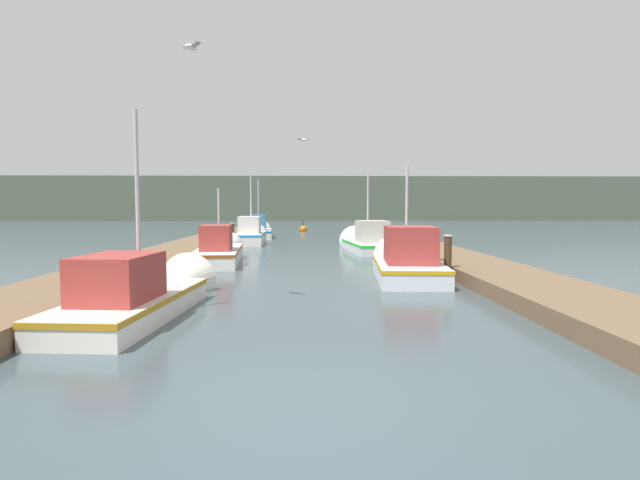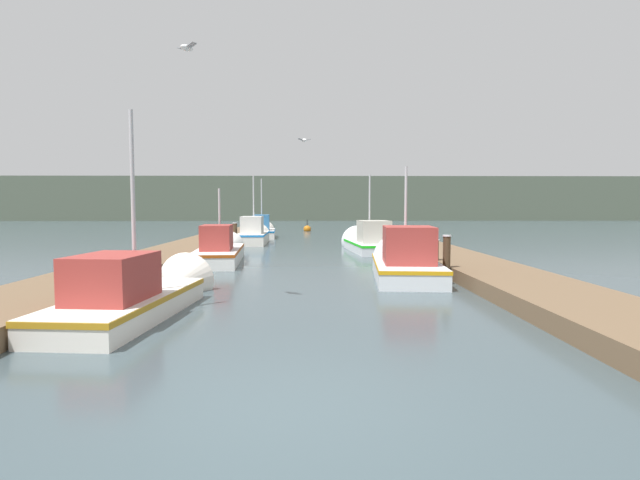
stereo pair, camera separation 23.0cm
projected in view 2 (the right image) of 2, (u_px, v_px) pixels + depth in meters
The scene contains 17 objects.
ground_plane at pixel (287, 410), 5.20m from camera, with size 200.00×200.00×0.00m.
dock_left at pixel (177, 252), 21.05m from camera, with size 2.36×40.00×0.38m.
dock_right at pixel (432, 251), 21.25m from camera, with size 2.36×40.00×0.38m.
distant_shore_ridge at pixel (309, 199), 78.19m from camera, with size 120.00×16.00×6.32m.
fishing_boat_0 at pixel (143, 292), 10.10m from camera, with size 1.98×5.63×4.46m.
fishing_boat_1 at pixel (404, 261), 15.15m from camera, with size 2.24×5.66×3.88m.
fishing_boat_2 at pixel (221, 250), 19.45m from camera, with size 1.98×6.39×3.25m.
fishing_boat_3 at pixel (367, 242), 23.95m from camera, with size 2.29×5.98×4.21m.
fishing_boat_4 at pixel (254, 234), 28.53m from camera, with size 1.61×5.67×4.22m.
fishing_boat_5 at pixel (262, 231), 33.75m from camera, with size 2.02×5.01×4.50m.
mooring_piling_0 at pixel (435, 256), 16.03m from camera, with size 0.28×0.28×1.05m.
mooring_piling_1 at pixel (447, 258), 14.11m from camera, with size 0.24×0.24×1.31m.
mooring_piling_2 at pixel (411, 244), 20.47m from camera, with size 0.24×0.24×1.08m.
mooring_piling_3 at pixel (235, 232), 30.09m from camera, with size 0.29×0.29×1.11m.
channel_buoy at pixel (307, 229), 41.73m from camera, with size 0.62×0.62×1.12m.
seagull_lead at pixel (187, 48), 10.03m from camera, with size 0.48×0.46×0.12m.
seagull_1 at pixel (304, 140), 18.99m from camera, with size 0.53×0.38×0.12m.
Camera 2 is at (0.25, -5.07, 2.13)m, focal length 28.00 mm.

